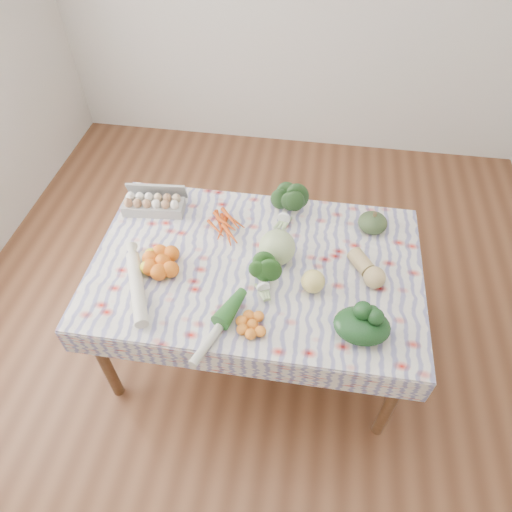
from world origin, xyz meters
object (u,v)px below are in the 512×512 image
Objects in this scene: egg_carton at (153,205)px; grapefruit at (313,281)px; dining_table at (256,274)px; cabbage at (277,247)px; butternut_squash at (367,268)px; kabocha_squash at (373,223)px.

grapefruit is (0.91, -0.42, 0.01)m from egg_carton.
egg_carton reaches higher than dining_table.
cabbage reaches higher than butternut_squash.
egg_carton is 1.45× the size of butternut_squash.
kabocha_squash is at bearing 30.27° from dining_table.
butternut_squash reaches higher than kabocha_squash.
butternut_squash is at bearing -3.97° from cabbage.
dining_table is at bearing 148.42° from butternut_squash.
cabbage reaches higher than kabocha_squash.
egg_carton is 1.01m from grapefruit.
egg_carton is at bearing 154.28° from dining_table.
cabbage is at bearing 140.12° from grapefruit.
kabocha_squash is at bearing 57.73° from grapefruit.
egg_carton is 2.17× the size of kabocha_squash.
egg_carton is at bearing 133.34° from butternut_squash.
kabocha_squash is at bearing 51.76° from butternut_squash.
cabbage is 1.60× the size of grapefruit.
grapefruit is at bearing -29.67° from egg_carton.
grapefruit is (-0.26, -0.13, 0.00)m from butternut_squash.
cabbage is (-0.48, -0.29, 0.04)m from kabocha_squash.
grapefruit reaches higher than dining_table.
kabocha_squash is at bearing 31.62° from cabbage.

